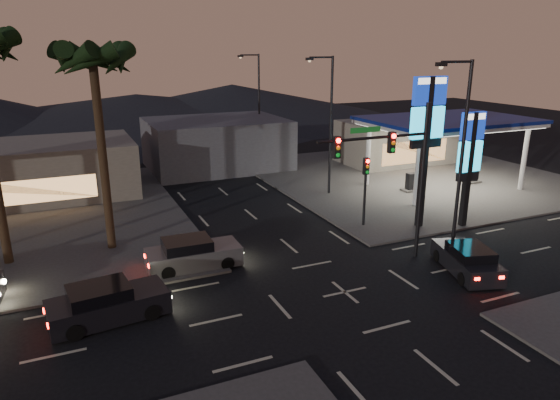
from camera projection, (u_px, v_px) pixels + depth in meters
name	position (u px, v px, depth m)	size (l,w,h in m)	color
ground	(345.00, 292.00, 22.38)	(140.00, 140.00, 0.00)	black
corner_lot_ne	(410.00, 176.00, 42.55)	(24.00, 24.00, 0.12)	#47443F
gas_station	(448.00, 123.00, 37.59)	(12.20, 8.20, 5.47)	silver
convenience_store	(395.00, 142.00, 47.14)	(10.00, 6.00, 4.00)	#726B5B
pylon_sign_tall	(427.00, 123.00, 28.62)	(2.20, 0.35, 9.00)	black
pylon_sign_short	(470.00, 152.00, 29.22)	(1.60, 0.35, 7.00)	black
traffic_signal_mast	(395.00, 162.00, 24.05)	(6.10, 0.39, 8.00)	black
pedestal_signal	(366.00, 181.00, 29.77)	(0.32, 0.39, 4.30)	black
streetlight_near	(459.00, 151.00, 24.22)	(2.14, 0.25, 10.00)	black
streetlight_mid	(328.00, 118.00, 35.59)	(2.14, 0.25, 10.00)	black
streetlight_far	(257.00, 100.00, 47.84)	(2.14, 0.25, 10.00)	black
palm_a	(94.00, 71.00, 24.46)	(4.41, 4.41, 10.86)	black
building_far_west	(17.00, 172.00, 35.63)	(16.00, 8.00, 4.00)	#726B5B
building_far_mid	(216.00, 144.00, 45.26)	(12.00, 9.00, 4.40)	#4C4C51
hill_right	(232.00, 100.00, 79.95)	(50.00, 50.00, 5.00)	black
hill_center	(137.00, 108.00, 74.29)	(60.00, 60.00, 4.00)	black
car_lane_a_front	(107.00, 304.00, 19.91)	(4.87, 2.46, 1.54)	black
car_lane_b_front	(192.00, 254.00, 24.71)	(4.75, 2.09, 1.53)	#5B5B5D
suv_station	(467.00, 260.00, 24.17)	(2.93, 4.57, 1.42)	black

